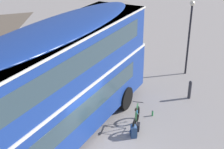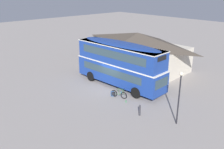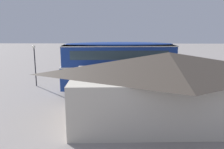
# 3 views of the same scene
# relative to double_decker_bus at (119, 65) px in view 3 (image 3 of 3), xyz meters

# --- Properties ---
(ground_plane) EXTENTS (120.00, 120.00, 0.00)m
(ground_plane) POSITION_rel_double_decker_bus_xyz_m (-0.13, -1.03, -2.64)
(ground_plane) COLOR gray
(double_decker_bus) EXTENTS (10.73, 3.05, 4.79)m
(double_decker_bus) POSITION_rel_double_decker_bus_xyz_m (0.00, 0.00, 0.00)
(double_decker_bus) COLOR black
(double_decker_bus) RESTS_ON ground
(touring_bicycle) EXTENTS (1.68, 0.78, 1.00)m
(touring_bicycle) POSITION_rel_double_decker_bus_xyz_m (2.11, -2.21, -2.27)
(touring_bicycle) COLOR black
(touring_bicycle) RESTS_ON ground
(backpack_on_ground) EXTENTS (0.40, 0.38, 0.55)m
(backpack_on_ground) POSITION_rel_double_decker_bus_xyz_m (1.50, -2.40, -2.36)
(backpack_on_ground) COLOR #2D4C7A
(backpack_on_ground) RESTS_ON ground
(water_bottle_green_metal) EXTENTS (0.08, 0.08, 0.26)m
(water_bottle_green_metal) POSITION_rel_double_decker_bus_xyz_m (3.38, -2.42, -2.52)
(water_bottle_green_metal) COLOR green
(water_bottle_green_metal) RESTS_ON ground
(pub_building) EXTENTS (13.16, 7.52, 4.59)m
(pub_building) POSITION_rel_double_decker_bus_xyz_m (-3.19, 6.37, -0.30)
(pub_building) COLOR beige
(pub_building) RESTS_ON ground
(street_lamp) EXTENTS (0.28, 0.28, 4.29)m
(street_lamp) POSITION_rel_double_decker_bus_xyz_m (8.66, -2.19, 0.03)
(street_lamp) COLOR black
(street_lamp) RESTS_ON ground
(kerb_bollard) EXTENTS (0.16, 0.16, 0.97)m
(kerb_bollard) POSITION_rel_double_decker_bus_xyz_m (5.84, -3.34, -2.15)
(kerb_bollard) COLOR #333338
(kerb_bollard) RESTS_ON ground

